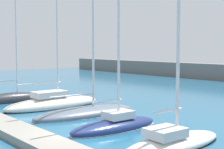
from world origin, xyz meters
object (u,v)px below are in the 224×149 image
object	(u,v)px
sailboat_charcoal_nearest	(11,99)
sailboat_white_fifth	(173,140)
sailboat_slate_third	(86,112)
sailboat_navy_fourth	(115,124)
sailboat_ivory_second	(53,104)

from	to	relation	value
sailboat_charcoal_nearest	sailboat_white_fifth	bearing A→B (deg)	-87.47
sailboat_slate_third	sailboat_navy_fourth	world-z (taller)	sailboat_slate_third
sailboat_slate_third	sailboat_white_fifth	world-z (taller)	sailboat_slate_third
sailboat_charcoal_nearest	sailboat_white_fifth	distance (m)	19.71
sailboat_slate_third	sailboat_white_fifth	xyz separation A→B (m)	(9.89, -1.40, 0.17)
sailboat_white_fifth	sailboat_ivory_second	bearing A→B (deg)	86.16
sailboat_charcoal_nearest	sailboat_navy_fourth	xyz separation A→B (m)	(14.78, 0.60, 0.05)
sailboat_charcoal_nearest	sailboat_white_fifth	world-z (taller)	sailboat_white_fifth
sailboat_navy_fourth	sailboat_white_fifth	xyz separation A→B (m)	(4.93, -0.18, 0.04)
sailboat_slate_third	sailboat_navy_fourth	size ratio (longest dim) A/B	1.15
sailboat_navy_fourth	sailboat_charcoal_nearest	bearing A→B (deg)	93.32
sailboat_charcoal_nearest	sailboat_navy_fourth	distance (m)	14.79
sailboat_ivory_second	sailboat_slate_third	world-z (taller)	sailboat_slate_third
sailboat_ivory_second	sailboat_navy_fourth	world-z (taller)	sailboat_ivory_second
sailboat_navy_fourth	sailboat_ivory_second	bearing A→B (deg)	84.89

